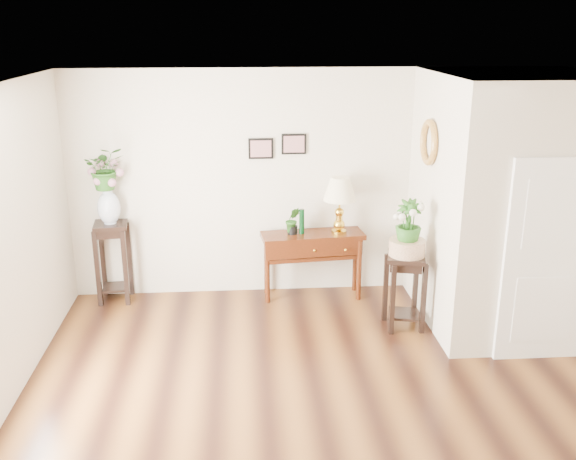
{
  "coord_description": "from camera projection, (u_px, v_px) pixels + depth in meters",
  "views": [
    {
      "loc": [
        -0.9,
        -4.92,
        3.3
      ],
      "look_at": [
        -0.43,
        1.3,
        1.27
      ],
      "focal_mm": 40.0,
      "sensor_mm": 36.0,
      "label": 1
    }
  ],
  "objects": [
    {
      "name": "wall_ornament",
      "position": [
        429.0,
        142.0,
        7.01
      ],
      "size": [
        0.07,
        0.51,
        0.51
      ],
      "primitive_type": "torus",
      "rotation": [
        0.0,
        1.57,
        0.0
      ],
      "color": "#BF8A45",
      "rests_on": "partition"
    },
    {
      "name": "partition",
      "position": [
        510.0,
        201.0,
        7.16
      ],
      "size": [
        1.8,
        1.95,
        2.8
      ],
      "primitive_type": "cube",
      "color": "silver",
      "rests_on": "floor"
    },
    {
      "name": "potted_plant",
      "position": [
        293.0,
        221.0,
        7.79
      ],
      "size": [
        0.18,
        0.15,
        0.32
      ],
      "primitive_type": "imported",
      "rotation": [
        0.0,
        0.0,
        0.04
      ],
      "color": "#245A1A",
      "rests_on": "console_table"
    },
    {
      "name": "green_vase",
      "position": [
        302.0,
        220.0,
        7.8
      ],
      "size": [
        0.07,
        0.07,
        0.31
      ],
      "primitive_type": "cylinder",
      "rotation": [
        0.0,
        0.0,
        -0.05
      ],
      "color": "black",
      "rests_on": "console_table"
    },
    {
      "name": "ceramic_bowl",
      "position": [
        407.0,
        248.0,
        7.02
      ],
      "size": [
        0.52,
        0.52,
        0.18
      ],
      "primitive_type": "cylinder",
      "rotation": [
        0.0,
        0.0,
        0.4
      ],
      "color": "#CEAD87",
      "rests_on": "plant_stand_b"
    },
    {
      "name": "ceiling",
      "position": [
        357.0,
        91.0,
        4.89
      ],
      "size": [
        6.0,
        5.5,
        0.02
      ],
      "primitive_type": "cube",
      "color": "white",
      "rests_on": "ground"
    },
    {
      "name": "plant_stand_a",
      "position": [
        114.0,
        262.0,
        7.86
      ],
      "size": [
        0.43,
        0.43,
        1.0
      ],
      "primitive_type": "cube",
      "rotation": [
        0.0,
        0.0,
        0.11
      ],
      "color": "black",
      "rests_on": "floor"
    },
    {
      "name": "table_lamp",
      "position": [
        340.0,
        205.0,
        7.78
      ],
      "size": [
        0.49,
        0.49,
        0.71
      ],
      "primitive_type": "cube",
      "rotation": [
        0.0,
        0.0,
        -0.25
      ],
      "color": "gold",
      "rests_on": "console_table"
    },
    {
      "name": "console_table",
      "position": [
        312.0,
        265.0,
        7.99
      ],
      "size": [
        1.29,
        0.55,
        0.84
      ],
      "primitive_type": "cube",
      "rotation": [
        0.0,
        0.0,
        0.1
      ],
      "color": "black",
      "rests_on": "floor"
    },
    {
      "name": "narcissus",
      "position": [
        408.0,
        223.0,
        6.93
      ],
      "size": [
        0.35,
        0.35,
        0.5
      ],
      "primitive_type": "imported",
      "rotation": [
        0.0,
        0.0,
        -0.31
      ],
      "color": "#245A1A",
      "rests_on": "ceramic_bowl"
    },
    {
      "name": "wall_back",
      "position": [
        314.0,
        184.0,
        7.93
      ],
      "size": [
        6.0,
        0.02,
        2.8
      ],
      "primitive_type": "cube",
      "color": "silver",
      "rests_on": "ground"
    },
    {
      "name": "porcelain_vase",
      "position": [
        109.0,
        205.0,
        7.64
      ],
      "size": [
        0.36,
        0.36,
        0.47
      ],
      "primitive_type": null,
      "rotation": [
        0.0,
        0.0,
        -0.43
      ],
      "color": "white",
      "rests_on": "plant_stand_a"
    },
    {
      "name": "art_print_right",
      "position": [
        294.0,
        144.0,
        7.74
      ],
      "size": [
        0.3,
        0.02,
        0.25
      ],
      "primitive_type": "cube",
      "color": "black",
      "rests_on": "wall_back"
    },
    {
      "name": "lily_arrangement",
      "position": [
        106.0,
        170.0,
        7.5
      ],
      "size": [
        0.54,
        0.5,
        0.51
      ],
      "primitive_type": "imported",
      "rotation": [
        0.0,
        0.0,
        0.24
      ],
      "color": "#245A1A",
      "rests_on": "porcelain_vase"
    },
    {
      "name": "art_print_left",
      "position": [
        261.0,
        149.0,
        7.73
      ],
      "size": [
        0.3,
        0.02,
        0.25
      ],
      "primitive_type": "cube",
      "color": "black",
      "rests_on": "wall_back"
    },
    {
      "name": "floor",
      "position": [
        346.0,
        408.0,
        5.75
      ],
      "size": [
        6.0,
        5.5,
        0.02
      ],
      "primitive_type": "cube",
      "color": "brown",
      "rests_on": "ground"
    },
    {
      "name": "plant_stand_b",
      "position": [
        404.0,
        291.0,
        7.18
      ],
      "size": [
        0.49,
        0.49,
        0.86
      ],
      "primitive_type": "cube",
      "rotation": [
        0.0,
        0.0,
        -0.25
      ],
      "color": "black",
      "rests_on": "floor"
    },
    {
      "name": "door",
      "position": [
        548.0,
        262.0,
        6.31
      ],
      "size": [
        0.9,
        0.05,
        2.1
      ],
      "primitive_type": "cube",
      "color": "white",
      "rests_on": "floor"
    }
  ]
}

